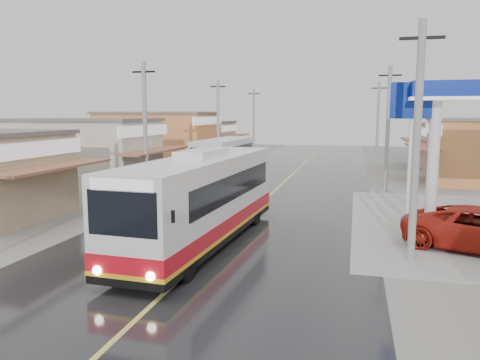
{
  "coord_description": "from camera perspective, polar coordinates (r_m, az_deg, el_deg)",
  "views": [
    {
      "loc": [
        5.05,
        -16.44,
        4.97
      ],
      "look_at": [
        0.21,
        3.06,
        2.14
      ],
      "focal_mm": 35.0,
      "sensor_mm": 36.0,
      "label": 1
    }
  ],
  "objects": [
    {
      "name": "ground",
      "position": [
        17.9,
        -3.05,
        -8.11
      ],
      "size": [
        120.0,
        120.0,
        0.0
      ],
      "primitive_type": "plane",
      "color": "slate",
      "rests_on": "ground"
    },
    {
      "name": "road",
      "position": [
        32.23,
        4.75,
        -0.86
      ],
      "size": [
        12.0,
        90.0,
        0.02
      ],
      "primitive_type": "cube",
      "color": "black",
      "rests_on": "ground"
    },
    {
      "name": "centre_line",
      "position": [
        32.23,
        4.75,
        -0.84
      ],
      "size": [
        0.15,
        90.0,
        0.01
      ],
      "primitive_type": "cube",
      "color": "#D8CC4C",
      "rests_on": "road"
    },
    {
      "name": "shopfronts_left",
      "position": [
        39.2,
        -13.62,
        0.51
      ],
      "size": [
        11.0,
        44.0,
        5.2
      ],
      "primitive_type": null,
      "color": "tan",
      "rests_on": "ground"
    },
    {
      "name": "utility_poles_left",
      "position": [
        34.96,
        -6.38,
        -0.2
      ],
      "size": [
        1.6,
        50.0,
        8.0
      ],
      "primitive_type": null,
      "color": "gray",
      "rests_on": "ground"
    },
    {
      "name": "utility_poles_right",
      "position": [
        31.89,
        17.26,
        -1.31
      ],
      "size": [
        1.6,
        36.0,
        8.0
      ],
      "primitive_type": null,
      "color": "gray",
      "rests_on": "ground"
    },
    {
      "name": "coach_bus",
      "position": [
        17.98,
        -4.48,
        -2.32
      ],
      "size": [
        3.26,
        11.74,
        3.63
      ],
      "rotation": [
        0.0,
        0.0,
        -0.06
      ],
      "color": "silver",
      "rests_on": "road"
    },
    {
      "name": "second_bus",
      "position": [
        36.12,
        -1.86,
        2.75
      ],
      "size": [
        2.71,
        9.31,
        3.07
      ],
      "rotation": [
        0.0,
        0.0,
        -0.02
      ],
      "color": "silver",
      "rests_on": "road"
    },
    {
      "name": "cyclist",
      "position": [
        28.43,
        -4.48,
        -0.56
      ],
      "size": [
        0.77,
        2.1,
        2.25
      ],
      "rotation": [
        0.0,
        0.0,
        0.02
      ],
      "color": "black",
      "rests_on": "ground"
    },
    {
      "name": "tricycle_near",
      "position": [
        26.73,
        -14.27,
        -0.64
      ],
      "size": [
        2.29,
        2.62,
        1.86
      ],
      "rotation": [
        0.0,
        0.0,
        0.34
      ],
      "color": "#26262D",
      "rests_on": "ground"
    },
    {
      "name": "tyre_stack",
      "position": [
        24.12,
        -13.3,
        -3.52
      ],
      "size": [
        0.93,
        0.93,
        0.47
      ],
      "color": "black",
      "rests_on": "ground"
    }
  ]
}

